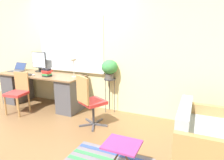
{
  "coord_description": "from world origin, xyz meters",
  "views": [
    {
      "loc": [
        2.53,
        -3.12,
        1.71
      ],
      "look_at": [
        1.08,
        0.18,
        0.84
      ],
      "focal_mm": 32.0,
      "sensor_mm": 36.0,
      "label": 1
    }
  ],
  "objects": [
    {
      "name": "wall_back_with_window",
      "position": [
        -0.01,
        0.79,
        1.35
      ],
      "size": [
        9.0,
        0.12,
        2.7
      ],
      "color": "beige",
      "rests_on": "ground_plane"
    },
    {
      "name": "desk_chair_wooden",
      "position": [
        -0.96,
        -0.19,
        0.48
      ],
      "size": [
        0.43,
        0.44,
        0.87
      ],
      "rotation": [
        0.0,
        0.0,
        0.13
      ],
      "color": "#B2844C",
      "rests_on": "ground_plane"
    },
    {
      "name": "office_chair_swivel",
      "position": [
        0.77,
        -0.14,
        0.51
      ],
      "size": [
        0.56,
        0.57,
        0.97
      ],
      "rotation": [
        0.0,
        0.0,
        2.64
      ],
      "color": "#47474C",
      "rests_on": "ground_plane"
    },
    {
      "name": "keyboard",
      "position": [
        -1.07,
        0.16,
        0.78
      ],
      "size": [
        0.37,
        0.12,
        0.02
      ],
      "color": "black",
      "rests_on": "desk"
    },
    {
      "name": "folding_stool",
      "position": [
        1.76,
        -1.08,
        0.36
      ],
      "size": [
        0.43,
        0.37,
        0.4
      ],
      "color": "#93337A",
      "rests_on": "ground_plane"
    },
    {
      "name": "plant_stand",
      "position": [
        0.81,
        0.65,
        0.64
      ],
      "size": [
        0.26,
        0.26,
        0.74
      ],
      "color": "#333338",
      "rests_on": "ground_plane"
    },
    {
      "name": "mouse",
      "position": [
        -0.82,
        0.14,
        0.78
      ],
      "size": [
        0.04,
        0.07,
        0.03
      ],
      "color": "silver",
      "rests_on": "desk"
    },
    {
      "name": "desk",
      "position": [
        -0.79,
        0.36,
        0.41
      ],
      "size": [
        2.09,
        0.71,
        0.77
      ],
      "color": "brown",
      "rests_on": "ground_plane"
    },
    {
      "name": "potted_plant",
      "position": [
        0.81,
        0.65,
        0.98
      ],
      "size": [
        0.34,
        0.34,
        0.41
      ],
      "color": "#514C47",
      "rests_on": "plant_stand"
    },
    {
      "name": "ground_plane",
      "position": [
        0.0,
        0.0,
        0.0
      ],
      "size": [
        14.0,
        14.0,
        0.0
      ],
      "primitive_type": "plane",
      "color": "brown"
    },
    {
      "name": "couch_loveseat",
      "position": [
        2.7,
        -0.31,
        0.26
      ],
      "size": [
        0.8,
        1.21,
        0.71
      ],
      "rotation": [
        0.0,
        0.0,
        1.57
      ],
      "color": "#9EA8B2",
      "rests_on": "ground_plane"
    },
    {
      "name": "monitor",
      "position": [
        -1.05,
        0.58,
        1.01
      ],
      "size": [
        0.42,
        0.21,
        0.48
      ],
      "color": "black",
      "rests_on": "desk"
    },
    {
      "name": "desk_lamp",
      "position": [
        0.09,
        0.4,
        1.1
      ],
      "size": [
        0.12,
        0.12,
        0.43
      ],
      "color": "#BCB299",
      "rests_on": "desk"
    },
    {
      "name": "laptop",
      "position": [
        -1.59,
        0.4,
        0.81
      ],
      "size": [
        0.35,
        0.3,
        0.2
      ],
      "color": "#4C4C51",
      "rests_on": "desk"
    },
    {
      "name": "book_stack",
      "position": [
        -0.49,
        0.21,
        0.85
      ],
      "size": [
        0.2,
        0.18,
        0.17
      ],
      "color": "black",
      "rests_on": "desk"
    }
  ]
}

